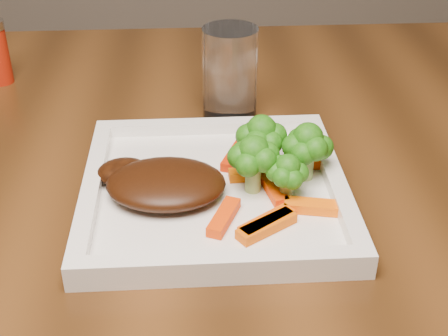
{
  "coord_description": "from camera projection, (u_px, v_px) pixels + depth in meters",
  "views": [
    {
      "loc": [
        0.2,
        -0.74,
        1.12
      ],
      "look_at": [
        0.23,
        -0.2,
        0.79
      ],
      "focal_mm": 50.0,
      "sensor_mm": 36.0,
      "label": 1
    }
  ],
  "objects": [
    {
      "name": "carrot_1",
      "position": [
        317.0,
        207.0,
        0.61
      ],
      "size": [
        0.07,
        0.03,
        0.01
      ],
      "primitive_type": "cube",
      "rotation": [
        0.0,
        0.0,
        -0.2
      ],
      "color": "#FF6404",
      "rests_on": "plate"
    },
    {
      "name": "drinking_glass",
      "position": [
        230.0,
        75.0,
        0.78
      ],
      "size": [
        0.09,
        0.09,
        0.12
      ],
      "primitive_type": "cylinder",
      "rotation": [
        0.0,
        0.0,
        0.32
      ],
      "color": "white",
      "rests_on": "dining_table"
    },
    {
      "name": "broccoli_3",
      "position": [
        253.0,
        165.0,
        0.63
      ],
      "size": [
        0.07,
        0.07,
        0.06
      ],
      "primitive_type": null,
      "rotation": [
        0.0,
        0.0,
        -0.21
      ],
      "color": "#167513",
      "rests_on": "plate"
    },
    {
      "name": "broccoli_0",
      "position": [
        261.0,
        141.0,
        0.66
      ],
      "size": [
        0.06,
        0.06,
        0.07
      ],
      "primitive_type": null,
      "rotation": [
        0.0,
        0.0,
        -0.06
      ],
      "color": "#336210",
      "rests_on": "plate"
    },
    {
      "name": "plate",
      "position": [
        214.0,
        193.0,
        0.65
      ],
      "size": [
        0.27,
        0.27,
        0.01
      ],
      "primitive_type": "cube",
      "color": "white",
      "rests_on": "dining_table"
    },
    {
      "name": "carrot_7",
      "position": [
        267.0,
        223.0,
        0.59
      ],
      "size": [
        0.06,
        0.05,
        0.01
      ],
      "primitive_type": "cube",
      "rotation": [
        0.0,
        0.0,
        0.63
      ],
      "color": "#FF5504",
      "rests_on": "plate"
    },
    {
      "name": "carrot_3",
      "position": [
        309.0,
        163.0,
        0.68
      ],
      "size": [
        0.05,
        0.01,
        0.01
      ],
      "primitive_type": "cube",
      "rotation": [
        0.0,
        0.0,
        0.0
      ],
      "color": "#F53D04",
      "rests_on": "plate"
    },
    {
      "name": "carrot_4",
      "position": [
        234.0,
        156.0,
        0.69
      ],
      "size": [
        0.03,
        0.06,
        0.01
      ],
      "primitive_type": "cube",
      "rotation": [
        0.0,
        0.0,
        1.18
      ],
      "color": "red",
      "rests_on": "plate"
    },
    {
      "name": "broccoli_2",
      "position": [
        287.0,
        174.0,
        0.62
      ],
      "size": [
        0.05,
        0.05,
        0.06
      ],
      "primitive_type": null,
      "rotation": [
        0.0,
        0.0,
        0.03
      ],
      "color": "#147917",
      "rests_on": "plate"
    },
    {
      "name": "carrot_6",
      "position": [
        256.0,
        174.0,
        0.66
      ],
      "size": [
        0.06,
        0.02,
        0.01
      ],
      "primitive_type": "cube",
      "rotation": [
        0.0,
        0.0,
        0.05
      ],
      "color": "#DA5B03",
      "rests_on": "plate"
    },
    {
      "name": "broccoli_1",
      "position": [
        307.0,
        151.0,
        0.65
      ],
      "size": [
        0.07,
        0.07,
        0.06
      ],
      "primitive_type": null,
      "rotation": [
        0.0,
        0.0,
        0.29
      ],
      "color": "#106413",
      "rests_on": "plate"
    },
    {
      "name": "carrot_5",
      "position": [
        274.0,
        189.0,
        0.64
      ],
      "size": [
        0.03,
        0.06,
        0.01
      ],
      "primitive_type": "cube",
      "rotation": [
        0.0,
        0.0,
        -1.38
      ],
      "color": "#FF4204",
      "rests_on": "plate"
    },
    {
      "name": "carrot_2",
      "position": [
        224.0,
        217.0,
        0.6
      ],
      "size": [
        0.04,
        0.06,
        0.01
      ],
      "primitive_type": "cube",
      "rotation": [
        0.0,
        0.0,
        1.16
      ],
      "color": "#ED3B03",
      "rests_on": "plate"
    },
    {
      "name": "carrot_0",
      "position": [
        267.0,
        226.0,
        0.59
      ],
      "size": [
        0.06,
        0.05,
        0.01
      ],
      "primitive_type": "cube",
      "rotation": [
        0.0,
        0.0,
        0.59
      ],
      "color": "#E45A03",
      "rests_on": "plate"
    },
    {
      "name": "steak",
      "position": [
        166.0,
        183.0,
        0.63
      ],
      "size": [
        0.13,
        0.1,
        0.03
      ],
      "primitive_type": "ellipsoid",
      "rotation": [
        0.0,
        0.0,
        -0.08
      ],
      "color": "#381808",
      "rests_on": "plate"
    }
  ]
}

